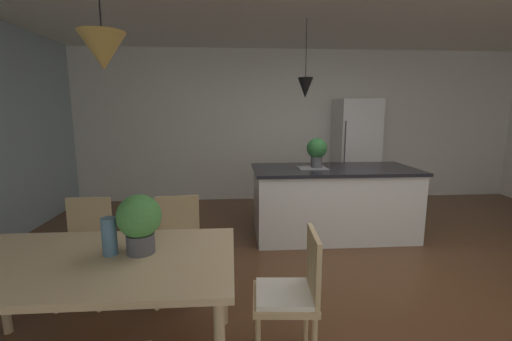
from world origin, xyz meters
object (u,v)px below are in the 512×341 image
at_px(refrigerator, 355,152).
at_px(vase_on_dining_table, 109,236).
at_px(chair_kitchen_end, 292,292).
at_px(chair_far_left, 85,246).
at_px(potted_plant_on_island, 317,150).
at_px(dining_table, 89,270).
at_px(potted_plant_on_table, 139,220).
at_px(chair_far_right, 178,244).
at_px(kitchen_island, 333,201).

bearing_deg(refrigerator, vase_on_dining_table, -128.00).
bearing_deg(vase_on_dining_table, chair_kitchen_end, -3.32).
relative_size(chair_far_left, refrigerator, 0.48).
relative_size(chair_kitchen_end, refrigerator, 0.48).
bearing_deg(potted_plant_on_island, dining_table, -131.41).
height_order(dining_table, vase_on_dining_table, vase_on_dining_table).
bearing_deg(chair_far_left, potted_plant_on_table, -48.81).
bearing_deg(dining_table, chair_far_left, 114.52).
height_order(potted_plant_on_table, vase_on_dining_table, potted_plant_on_table).
relative_size(chair_far_right, vase_on_dining_table, 3.68).
distance_m(chair_far_left, potted_plant_on_table, 1.15).
xyz_separation_m(dining_table, chair_far_right, (0.39, 0.86, -0.20)).
bearing_deg(refrigerator, chair_far_left, -139.27).
height_order(chair_far_left, refrigerator, refrigerator).
bearing_deg(dining_table, vase_on_dining_table, 28.88).
height_order(potted_plant_on_island, potted_plant_on_table, potted_plant_on_island).
height_order(chair_kitchen_end, potted_plant_on_table, potted_plant_on_table).
height_order(chair_kitchen_end, kitchen_island, kitchen_island).
bearing_deg(chair_far_left, refrigerator, 40.73).
xyz_separation_m(chair_far_right, potted_plant_on_island, (1.56, 1.34, 0.65)).
xyz_separation_m(chair_kitchen_end, potted_plant_on_island, (0.70, 2.21, 0.65)).
bearing_deg(chair_far_left, vase_on_dining_table, -57.70).
height_order(chair_far_right, vase_on_dining_table, vase_on_dining_table).
bearing_deg(potted_plant_on_island, chair_far_left, -150.09).
bearing_deg(vase_on_dining_table, potted_plant_on_island, 49.47).
relative_size(dining_table, chair_far_right, 2.01).
relative_size(potted_plant_on_table, vase_on_dining_table, 1.58).
relative_size(chair_far_right, potted_plant_on_island, 2.27).
bearing_deg(vase_on_dining_table, chair_far_right, 70.85).
bearing_deg(kitchen_island, potted_plant_on_island, 180.00).
distance_m(chair_far_right, kitchen_island, 2.24).
bearing_deg(vase_on_dining_table, potted_plant_on_table, 4.31).
xyz_separation_m(dining_table, kitchen_island, (2.18, 2.21, -0.21)).
bearing_deg(chair_kitchen_end, potted_plant_on_island, 72.41).
bearing_deg(chair_kitchen_end, kitchen_island, 67.09).
xyz_separation_m(kitchen_island, potted_plant_on_island, (-0.23, 0.00, 0.67)).
bearing_deg(kitchen_island, chair_far_left, -152.39).
height_order(chair_kitchen_end, chair_far_left, same).
bearing_deg(refrigerator, potted_plant_on_island, -124.35).
relative_size(dining_table, potted_plant_on_table, 4.67).
bearing_deg(potted_plant_on_island, kitchen_island, 0.00).
distance_m(potted_plant_on_island, vase_on_dining_table, 2.83).
distance_m(kitchen_island, potted_plant_on_island, 0.71).
height_order(chair_far_right, chair_far_left, same).
xyz_separation_m(refrigerator, potted_plant_on_table, (-2.76, -3.75, 0.04)).
distance_m(chair_kitchen_end, chair_far_left, 1.85).
bearing_deg(refrigerator, chair_far_right, -131.92).
relative_size(kitchen_island, refrigerator, 1.13).
height_order(chair_kitchen_end, potted_plant_on_island, potted_plant_on_island).
bearing_deg(potted_plant_on_table, kitchen_island, 48.50).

